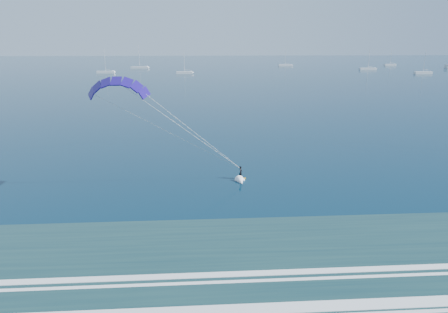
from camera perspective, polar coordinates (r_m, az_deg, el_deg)
kitesurfer_rig at (r=45.27m, az=-6.16°, el=4.21°), size 18.74×5.83×13.83m
sailboat_1 at (r=220.91m, az=-16.54°, el=11.50°), size 9.01×2.40×12.33m
sailboat_2 at (r=254.98m, az=-11.96°, el=12.36°), size 10.76×2.40×14.23m
sailboat_3 at (r=210.01m, az=-5.66°, el=11.86°), size 8.27×2.40×11.53m
sailboat_4 at (r=274.77m, az=8.75°, el=12.77°), size 9.25×2.40×12.51m
sailboat_5 at (r=251.35m, az=19.87°, el=11.71°), size 9.74×2.40×13.15m
sailboat_6 at (r=232.14m, az=26.56°, el=10.68°), size 8.97×2.40×12.12m
sailboat_7 at (r=297.60m, az=22.64°, el=11.99°), size 7.64×2.40×11.17m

